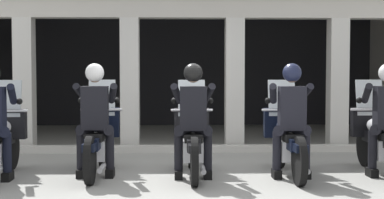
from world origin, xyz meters
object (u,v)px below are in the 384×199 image
(police_officer_center, at_px, (193,111))
(motorcycle_right, at_px, (287,140))
(motorcycle_center, at_px, (193,140))
(police_officer_left, at_px, (95,110))
(motorcycle_far_right, at_px, (379,139))
(motorcycle_left, at_px, (98,139))
(police_officer_right, at_px, (291,110))

(police_officer_center, relative_size, motorcycle_right, 0.78)
(motorcycle_center, bearing_deg, police_officer_left, -172.80)
(police_officer_center, bearing_deg, motorcycle_far_right, 8.13)
(motorcycle_right, bearing_deg, police_officer_left, -175.60)
(police_officer_left, distance_m, motorcycle_right, 2.75)
(motorcycle_left, xyz_separation_m, motorcycle_right, (2.71, -0.14, 0.00))
(motorcycle_center, xyz_separation_m, police_officer_center, (-0.00, -0.28, 0.44))
(motorcycle_left, relative_size, police_officer_right, 1.29)
(motorcycle_left, distance_m, motorcycle_right, 2.71)
(motorcycle_left, distance_m, police_officer_left, 0.52)
(police_officer_left, distance_m, motorcycle_far_right, 4.09)
(motorcycle_center, xyz_separation_m, motorcycle_far_right, (2.71, 0.06, 0.00))
(police_officer_left, bearing_deg, motorcycle_center, 15.23)
(motorcycle_left, distance_m, motorcycle_center, 1.36)
(police_officer_left, xyz_separation_m, motorcycle_far_right, (4.06, 0.21, -0.44))
(police_officer_left, height_order, motorcycle_right, police_officer_left)
(motorcycle_far_right, bearing_deg, police_officer_center, -161.59)
(motorcycle_center, height_order, police_officer_right, police_officer_right)
(motorcycle_center, distance_m, motorcycle_far_right, 2.71)
(police_officer_right, bearing_deg, motorcycle_center, 169.18)
(motorcycle_right, distance_m, police_officer_right, 0.52)
(police_officer_left, height_order, motorcycle_center, police_officer_left)
(police_officer_right, bearing_deg, motorcycle_right, 91.19)
(motorcycle_right, bearing_deg, police_officer_center, -167.14)
(motorcycle_far_right, bearing_deg, motorcycle_right, -165.84)
(motorcycle_center, bearing_deg, police_officer_center, -89.37)
(motorcycle_right, relative_size, police_officer_right, 1.29)
(motorcycle_center, relative_size, police_officer_right, 1.29)
(motorcycle_center, relative_size, police_officer_center, 1.29)
(motorcycle_center, bearing_deg, police_officer_right, -11.38)
(police_officer_left, xyz_separation_m, motorcycle_right, (2.71, 0.14, -0.44))
(police_officer_left, bearing_deg, motorcycle_right, 11.87)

